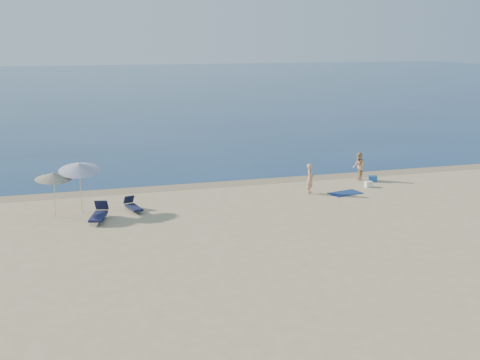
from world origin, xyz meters
The scene contains 12 objects.
ground centered at (0.00, 0.00, 0.00)m, with size 160.00×160.00×0.00m, color tan.
sea centered at (0.00, 100.00, 0.00)m, with size 240.00×160.00×0.01m, color #0D2850.
wet_sand_strip centered at (0.00, 19.40, 0.00)m, with size 240.00×1.60×0.00m, color #847254.
person_left centered at (1.60, 15.97, 0.82)m, with size 0.60×0.39×1.64m, color tan.
person_right centered at (5.60, 18.12, 0.81)m, with size 0.79×0.62×1.63m, color tan.
beach_towel centered at (3.42, 15.40, 0.01)m, with size 1.77×0.98×0.03m, color #102150.
white_bag centered at (5.34, 16.37, 0.16)m, with size 0.37×0.32×0.32m, color white.
blue_cooler centered at (6.21, 17.48, 0.17)m, with size 0.49×0.35×0.35m, color #1D519F.
umbrella_near centered at (-10.40, 15.90, 2.20)m, with size 2.06×2.09×2.60m.
umbrella_far centered at (-11.60, 15.41, 1.94)m, with size 2.21×2.22×2.23m.
lounger_left centered at (-9.68, 14.12, 0.29)m, with size 1.05×1.93×0.81m.
lounger_right centered at (-8.00, 15.25, 0.24)m, with size 0.84×1.58×0.66m.
Camera 1 is at (-10.98, -13.20, 8.21)m, focal length 45.00 mm.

